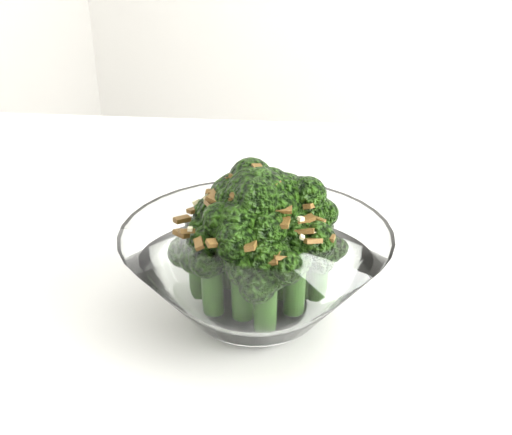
% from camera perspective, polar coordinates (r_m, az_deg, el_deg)
% --- Properties ---
extents(table, '(1.40, 1.15, 0.75)m').
position_cam_1_polar(table, '(0.71, -8.95, -4.30)').
color(table, white).
rests_on(table, ground).
extents(broccoli_dish, '(0.22, 0.22, 0.13)m').
position_cam_1_polar(broccoli_dish, '(0.47, -0.02, -4.24)').
color(broccoli_dish, white).
rests_on(broccoli_dish, table).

